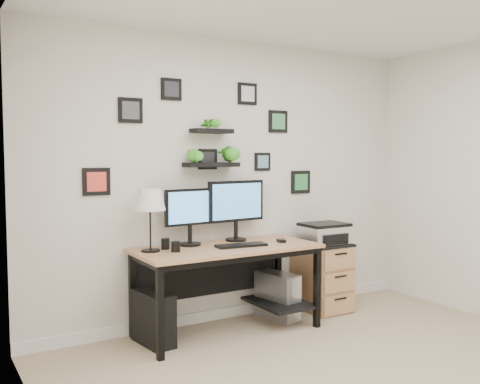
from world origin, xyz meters
TOP-DOWN VIEW (x-y plane):
  - room at (0.00, 1.98)m, footprint 4.00×4.00m
  - desk at (-0.26, 1.67)m, footprint 1.60×0.70m
  - monitor_left at (-0.55, 1.84)m, footprint 0.49×0.20m
  - monitor_right at (-0.08, 1.85)m, footprint 0.60×0.21m
  - keyboard at (-0.19, 1.56)m, footprint 0.46×0.19m
  - mouse at (0.23, 1.57)m, footprint 0.09×0.11m
  - table_lamp at (-0.95, 1.75)m, footprint 0.25×0.25m
  - mug at (-0.78, 1.63)m, footprint 0.07×0.07m
  - pen_cup at (-0.81, 1.78)m, footprint 0.07×0.07m
  - pc_tower_black at (-0.96, 1.68)m, footprint 0.24×0.45m
  - pc_tower_grey at (0.29, 1.70)m, footprint 0.27×0.47m
  - file_cabinet at (0.85, 1.72)m, footprint 0.43×0.53m
  - printer at (0.84, 1.70)m, footprint 0.44×0.36m
  - wall_decor at (-0.27, 1.93)m, footprint 2.31×0.18m

SIDE VIEW (x-z plane):
  - room at x=0.00m, z-range -1.95..2.05m
  - pc_tower_black at x=-0.96m, z-range 0.00..0.43m
  - pc_tower_grey at x=0.29m, z-range 0.00..0.44m
  - file_cabinet at x=0.85m, z-range 0.00..0.67m
  - desk at x=-0.26m, z-range 0.25..1.00m
  - keyboard at x=-0.19m, z-range 0.75..0.77m
  - mouse at x=0.23m, z-range 0.75..0.78m
  - printer at x=0.84m, z-range 0.67..0.87m
  - mug at x=-0.78m, z-range 0.75..0.83m
  - pen_cup at x=-0.81m, z-range 0.75..0.84m
  - monitor_left at x=-0.55m, z-range 0.79..1.29m
  - monitor_right at x=-0.08m, z-range 0.80..1.36m
  - table_lamp at x=-0.95m, z-range 0.91..1.42m
  - wall_decor at x=-0.27m, z-range 1.12..2.18m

